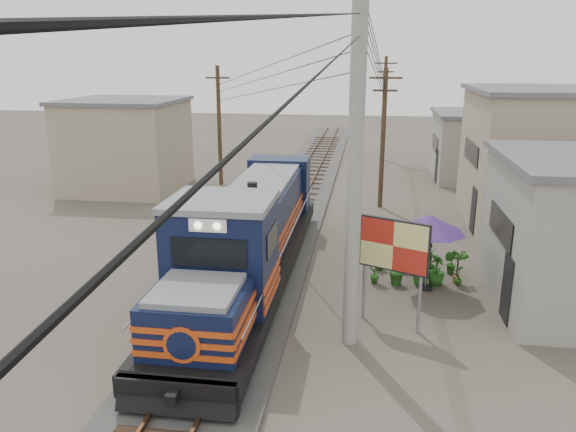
% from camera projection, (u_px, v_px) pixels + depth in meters
% --- Properties ---
extents(ground, '(120.00, 120.00, 0.00)m').
position_uv_depth(ground, '(229.00, 325.00, 16.35)').
color(ground, '#473F35').
rests_on(ground, ground).
extents(ballast, '(3.60, 70.00, 0.16)m').
position_uv_depth(ballast, '(282.00, 224.00, 25.84)').
color(ballast, '#595651').
rests_on(ballast, ground).
extents(track, '(1.15, 70.00, 0.12)m').
position_uv_depth(track, '(282.00, 220.00, 25.79)').
color(track, '#51331E').
rests_on(track, ground).
extents(locomotive, '(2.81, 15.26, 3.78)m').
position_uv_depth(locomotive, '(250.00, 239.00, 18.73)').
color(locomotive, black).
rests_on(locomotive, ground).
extents(utility_pole_main, '(0.40, 0.40, 10.00)m').
position_uv_depth(utility_pole_main, '(355.00, 162.00, 14.01)').
color(utility_pole_main, '#9E9B93').
rests_on(utility_pole_main, ground).
extents(wooden_pole_mid, '(1.60, 0.24, 7.00)m').
position_uv_depth(wooden_pole_mid, '(383.00, 136.00, 28.03)').
color(wooden_pole_mid, '#4C3826').
rests_on(wooden_pole_mid, ground).
extents(wooden_pole_far, '(1.60, 0.24, 7.50)m').
position_uv_depth(wooden_pole_far, '(384.00, 106.00, 41.23)').
color(wooden_pole_far, '#4C3826').
rests_on(wooden_pole_far, ground).
extents(wooden_pole_left, '(1.60, 0.24, 7.00)m').
position_uv_depth(wooden_pole_left, '(219.00, 123.00, 33.14)').
color(wooden_pole_left, '#4C3826').
rests_on(wooden_pole_left, ground).
extents(power_lines, '(9.65, 19.00, 3.30)m').
position_uv_depth(power_lines, '(272.00, 55.00, 22.36)').
color(power_lines, black).
rests_on(power_lines, ground).
extents(shophouse_mid, '(8.40, 7.35, 6.20)m').
position_uv_depth(shophouse_mid, '(563.00, 158.00, 25.18)').
color(shophouse_mid, gray).
rests_on(shophouse_mid, ground).
extents(shophouse_back, '(6.30, 6.30, 4.20)m').
position_uv_depth(shophouse_back, '(484.00, 145.00, 35.17)').
color(shophouse_back, gray).
rests_on(shophouse_back, ground).
extents(shophouse_left, '(6.30, 6.30, 5.20)m').
position_uv_depth(shophouse_left, '(126.00, 145.00, 32.23)').
color(shophouse_left, gray).
rests_on(shophouse_left, ground).
extents(billboard, '(1.94, 0.97, 3.20)m').
position_uv_depth(billboard, '(394.00, 248.00, 15.70)').
color(billboard, '#99999E').
rests_on(billboard, ground).
extents(market_umbrella, '(3.00, 3.00, 2.59)m').
position_uv_depth(market_umbrella, '(430.00, 224.00, 18.21)').
color(market_umbrella, black).
rests_on(market_umbrella, ground).
extents(vendor, '(0.61, 0.47, 1.48)m').
position_uv_depth(vendor, '(426.00, 247.00, 20.71)').
color(vendor, black).
rests_on(vendor, ground).
extents(plant_nursery, '(3.38, 2.04, 1.12)m').
position_uv_depth(plant_nursery, '(413.00, 266.00, 19.58)').
color(plant_nursery, '#27621C').
rests_on(plant_nursery, ground).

